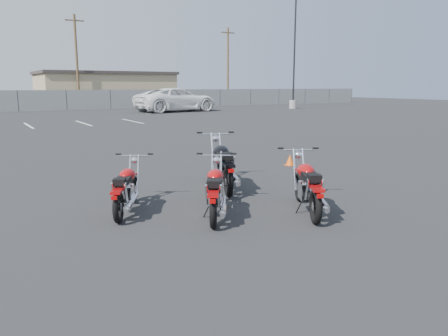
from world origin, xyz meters
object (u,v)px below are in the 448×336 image
motorcycle_rear_red (308,186)px  white_van (176,93)px  motorcycle_second_black (223,165)px  motorcycle_third_red (215,191)px  motorcycle_front_red (126,189)px

motorcycle_rear_red → white_van: size_ratio=0.24×
motorcycle_second_black → white_van: 28.74m
motorcycle_second_black → motorcycle_third_red: bearing=-124.0°
motorcycle_second_black → motorcycle_rear_red: (0.36, -2.32, -0.05)m
motorcycle_front_red → motorcycle_third_red: bearing=-39.4°
motorcycle_rear_red → white_van: white_van is taller
motorcycle_front_red → white_van: white_van is taller
white_van → motorcycle_second_black: bearing=150.7°
white_van → motorcycle_third_red: bearing=149.9°
motorcycle_front_red → motorcycle_second_black: bearing=16.6°
motorcycle_front_red → motorcycle_rear_red: motorcycle_rear_red is taller
motorcycle_third_red → white_van: size_ratio=0.22×
motorcycle_front_red → motorcycle_second_black: (2.38, 0.71, 0.10)m
motorcycle_front_red → white_van: size_ratio=0.21×
motorcycle_second_black → motorcycle_third_red: motorcycle_second_black is taller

